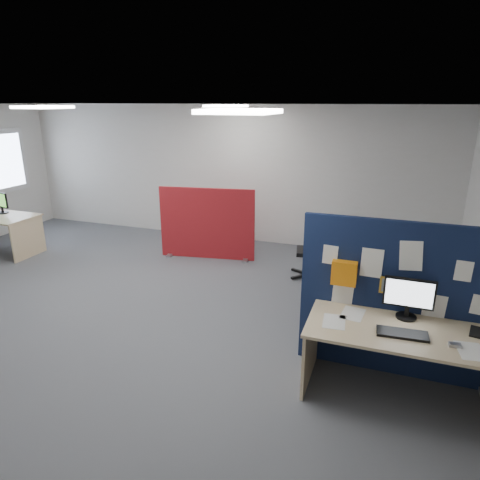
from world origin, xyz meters
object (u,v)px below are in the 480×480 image
(navy_divider, at_px, (399,301))
(red_divider, at_px, (207,224))
(office_chair, at_px, (316,245))
(monitor_main, at_px, (409,296))
(monitor_second, at_px, (1,202))
(main_desk, at_px, (409,344))

(navy_divider, xyz_separation_m, red_divider, (-3.25, 2.55, -0.20))
(red_divider, height_order, office_chair, red_divider)
(monitor_main, relative_size, monitor_second, 1.08)
(navy_divider, distance_m, red_divider, 4.13)
(red_divider, bearing_deg, navy_divider, -47.37)
(navy_divider, relative_size, monitor_second, 4.62)
(main_desk, distance_m, office_chair, 2.98)
(office_chair, bearing_deg, monitor_main, -73.56)
(navy_divider, xyz_separation_m, monitor_main, (0.08, -0.14, 0.12))
(main_desk, distance_m, monitor_second, 7.48)
(main_desk, height_order, monitor_main, monitor_main)
(monitor_main, xyz_separation_m, office_chair, (-1.30, 2.45, -0.40))
(red_divider, xyz_separation_m, monitor_second, (-3.82, -0.89, 0.31))
(main_desk, bearing_deg, monitor_main, 101.21)
(office_chair, bearing_deg, navy_divider, -73.56)
(navy_divider, bearing_deg, main_desk, -71.59)
(monitor_main, distance_m, red_divider, 4.29)
(monitor_main, bearing_deg, navy_divider, 118.35)
(navy_divider, relative_size, main_desk, 1.07)
(navy_divider, height_order, main_desk, navy_divider)
(main_desk, relative_size, red_divider, 1.10)
(monitor_second, bearing_deg, office_chair, 21.65)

